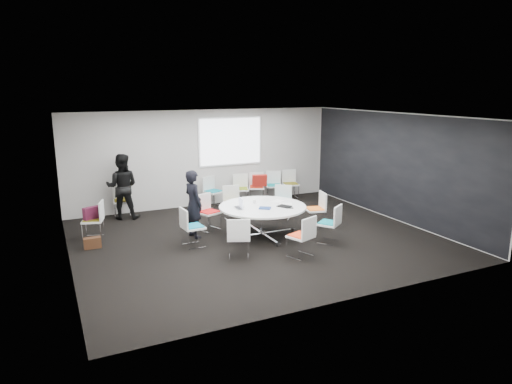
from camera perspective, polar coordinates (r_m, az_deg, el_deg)
name	(u,v)px	position (r m, az deg, el deg)	size (l,w,h in m)	color
room_shell	(259,179)	(10.31, 0.41, 1.66)	(8.08, 7.08, 2.88)	black
conference_table	(263,215)	(10.65, 0.82, -2.86)	(2.03, 2.03, 0.73)	silver
projection_screen	(231,141)	(13.66, -3.19, 6.32)	(1.90, 0.03, 1.35)	white
chair_ring_a	(315,216)	(11.52, 7.39, -3.00)	(0.53, 0.54, 0.88)	silver
chair_ring_b	(282,208)	(12.15, 3.22, -2.07)	(0.64, 0.64, 0.88)	silver
chair_ring_c	(233,209)	(12.09, -2.85, -2.15)	(0.49, 0.48, 0.88)	silver
chair_ring_d	(209,219)	(11.22, -5.90, -3.39)	(0.60, 0.59, 0.88)	silver
chair_ring_e	(193,234)	(10.11, -7.92, -5.28)	(0.48, 0.49, 0.88)	silver
chair_ring_f	(239,245)	(9.35, -2.18, -6.69)	(0.60, 0.59, 0.88)	silver
chair_ring_g	(301,244)	(9.46, 5.65, -6.52)	(0.59, 0.58, 0.88)	silver
chair_ring_h	(329,231)	(10.39, 9.10, -4.82)	(0.63, 0.63, 0.88)	silver
chair_back_a	(213,197)	(13.42, -5.35, -0.66)	(0.60, 0.59, 0.88)	silver
chair_back_b	(241,195)	(13.69, -1.91, -0.35)	(0.59, 0.58, 0.88)	silver
chair_back_c	(257,193)	(13.94, 0.07, -0.09)	(0.60, 0.60, 0.88)	silver
chair_back_d	(274,191)	(14.17, 2.22, 0.11)	(0.60, 0.59, 0.88)	silver
chair_back_e	(290,189)	(14.44, 4.33, 0.32)	(0.54, 0.53, 0.88)	silver
chair_spare_left	(94,227)	(11.16, -19.59, -4.17)	(0.56, 0.57, 0.88)	silver
chair_person_back	(123,207)	(12.81, -16.34, -1.80)	(0.50, 0.49, 0.88)	silver
person_main	(193,204)	(10.61, -7.83, -1.50)	(0.58, 0.38, 1.59)	black
person_back	(122,187)	(12.52, -16.40, 0.66)	(0.84, 0.66, 1.74)	black
laptop	(240,208)	(10.41, -1.97, -1.96)	(0.30, 0.20, 0.02)	#333338
laptop_lid	(241,203)	(10.35, -1.90, -1.37)	(0.30, 0.02, 0.22)	silver
notebook_black	(284,206)	(10.54, 3.57, -1.79)	(0.22, 0.30, 0.02)	black
tablet_folio	(265,208)	(10.36, 1.12, -2.02)	(0.26, 0.20, 0.03)	navy
papers_right	(278,201)	(11.06, 2.71, -1.13)	(0.30, 0.21, 0.00)	white
papers_front	(286,204)	(10.81, 3.74, -1.47)	(0.30, 0.21, 0.00)	silver
cup	(255,201)	(10.83, -0.19, -1.18)	(0.08, 0.08, 0.09)	white
phone	(290,208)	(10.42, 4.31, -2.02)	(0.14, 0.07, 0.01)	black
maroon_bag	(92,213)	(11.08, -19.80, -2.47)	(0.40, 0.14, 0.28)	#4F152C
brown_bag	(92,243)	(10.58, -19.78, -6.01)	(0.36, 0.16, 0.24)	#452716
red_jacket	(260,180)	(13.65, 0.45, 1.45)	(0.44, 0.10, 0.35)	#9F1B13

